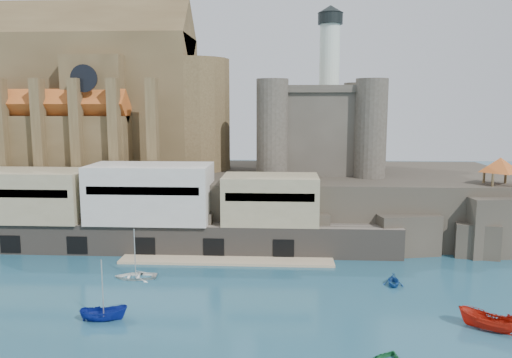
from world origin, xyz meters
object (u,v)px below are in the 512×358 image
Objects in this scene: castle_keep at (318,125)px; pavilion at (500,167)px; church at (99,103)px; boat_2 at (104,320)px.

castle_keep is 30.50m from pavilion.
boat_2 is (15.82, -43.78, -22.13)m from church.
boat_2 is at bearing -119.56° from castle_keep.
church is at bearing 166.52° from pavilion.
castle_keep is at bearing -1.11° from church.
church is 51.54m from boat_2.
castle_keep reaches higher than pavilion.
pavilion is 58.93m from boat_2.
castle_keep is 4.58× the size of pavilion.
boat_2 is at bearing -70.13° from church.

